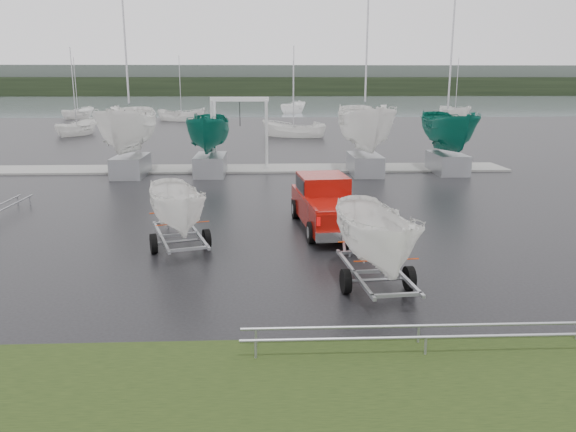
{
  "coord_description": "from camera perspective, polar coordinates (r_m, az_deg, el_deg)",
  "views": [
    {
      "loc": [
        0.98,
        -19.31,
        5.04
      ],
      "look_at": [
        1.68,
        -3.49,
        1.2
      ],
      "focal_mm": 35.0,
      "sensor_mm": 36.0,
      "label": 1
    }
  ],
  "objects": [
    {
      "name": "ground_plane",
      "position": [
        19.98,
        -5.26,
        -1.04
      ],
      "size": [
        120.0,
        120.0,
        0.0
      ],
      "primitive_type": "plane",
      "color": "black",
      "rests_on": "ground"
    },
    {
      "name": "lake",
      "position": [
        119.42,
        -3.05,
        11.19
      ],
      "size": [
        300.0,
        300.0,
        0.0
      ],
      "primitive_type": "plane",
      "color": "gray",
      "rests_on": "ground"
    },
    {
      "name": "grass_verge",
      "position": [
        9.77,
        -8.32,
        -17.57
      ],
      "size": [
        40.0,
        40.0,
        0.0
      ],
      "primitive_type": "plane",
      "color": "black",
      "rests_on": "ground"
    },
    {
      "name": "dock",
      "position": [
        32.71,
        -4.23,
        4.82
      ],
      "size": [
        30.0,
        3.0,
        0.12
      ],
      "primitive_type": "cube",
      "color": "gray",
      "rests_on": "ground"
    },
    {
      "name": "treeline",
      "position": [
        189.32,
        -2.89,
        13.0
      ],
      "size": [
        300.0,
        8.0,
        6.0
      ],
      "primitive_type": "cube",
      "color": "black",
      "rests_on": "ground"
    },
    {
      "name": "far_hill",
      "position": [
        197.31,
        -2.89,
        13.6
      ],
      "size": [
        300.0,
        6.0,
        10.0
      ],
      "primitive_type": "cube",
      "color": "#4C5651",
      "rests_on": "ground"
    },
    {
      "name": "pickup_truck",
      "position": [
        19.66,
        3.87,
        1.48
      ],
      "size": [
        2.32,
        5.41,
        1.75
      ],
      "rotation": [
        0.0,
        0.0,
        0.09
      ],
      "color": "maroon",
      "rests_on": "ground"
    },
    {
      "name": "trailer_hitched",
      "position": [
        13.54,
        9.22,
        3.03
      ],
      "size": [
        1.83,
        3.69,
        4.77
      ],
      "rotation": [
        0.0,
        0.0,
        0.09
      ],
      "color": "#979AA0",
      "rests_on": "ground"
    },
    {
      "name": "trailer_parked",
      "position": [
        17.03,
        -11.29,
        4.72
      ],
      "size": [
        2.19,
        3.79,
        4.55
      ],
      "rotation": [
        0.0,
        0.0,
        0.3
      ],
      "color": "#979AA0",
      "rests_on": "ground"
    },
    {
      "name": "boat_hoist",
      "position": [
        32.42,
        -4.9,
        9.39
      ],
      "size": [
        3.3,
        2.18,
        4.12
      ],
      "color": "silver",
      "rests_on": "ground"
    },
    {
      "name": "keelboat_0",
      "position": [
        31.15,
        -16.11,
        11.66
      ],
      "size": [
        2.67,
        3.2,
        10.85
      ],
      "color": "#979AA0",
      "rests_on": "ground"
    },
    {
      "name": "keelboat_1",
      "position": [
        30.68,
        -8.05,
        10.6
      ],
      "size": [
        2.22,
        3.2,
        6.99
      ],
      "color": "#979AA0",
      "rests_on": "ground"
    },
    {
      "name": "keelboat_2",
      "position": [
        30.82,
        8.03,
        12.22
      ],
      "size": [
        2.73,
        3.2,
        10.91
      ],
      "color": "#979AA0",
      "rests_on": "ground"
    },
    {
      "name": "keelboat_3",
      "position": [
        32.3,
        16.23,
        10.7
      ],
      "size": [
        2.33,
        3.2,
        10.49
      ],
      "color": "#979AA0",
      "rests_on": "ground"
    },
    {
      "name": "mast_rack_2",
      "position": [
        11.28,
        13.5,
        -11.33
      ],
      "size": [
        7.0,
        0.56,
        0.06
      ],
      "color": "#979AA0",
      "rests_on": "ground"
    },
    {
      "name": "moored_boat_0",
      "position": [
        57.15,
        -20.6,
        7.72
      ],
      "size": [
        2.76,
        2.81,
        11.0
      ],
      "rotation": [
        0.0,
        0.0,
        2.89
      ],
      "color": "white",
      "rests_on": "ground"
    },
    {
      "name": "moored_boat_1",
      "position": [
        73.5,
        -10.75,
        9.47
      ],
      "size": [
        3.33,
        3.3,
        11.36
      ],
      "rotation": [
        0.0,
        0.0,
        1.2
      ],
      "color": "white",
      "rests_on": "ground"
    },
    {
      "name": "moored_boat_2",
      "position": [
        51.58,
        0.57,
        8.03
      ],
      "size": [
        3.02,
        2.98,
        11.04
      ],
      "rotation": [
        0.0,
        0.0,
        4.34
      ],
      "color": "white",
      "rests_on": "ground"
    },
    {
      "name": "moored_boat_3",
      "position": [
        81.32,
        16.57,
        9.53
      ],
      "size": [
        3.02,
        3.09,
        11.58
      ],
      "rotation": [
        0.0,
        0.0,
        0.13
      ],
      "color": "white",
      "rests_on": "ground"
    },
    {
      "name": "moored_boat_4",
      "position": [
        81.99,
        -20.51,
        9.27
      ],
      "size": [
        2.94,
        2.98,
        11.08
      ],
      "rotation": [
        0.0,
        0.0,
        2.83
      ],
      "color": "white",
      "rests_on": "ground"
    },
    {
      "name": "moored_boat_5",
      "position": [
        89.97,
        0.5,
        10.42
      ],
      "size": [
        3.68,
        3.72,
        11.68
      ],
      "rotation": [
        0.0,
        0.0,
        2.72
      ],
      "color": "white",
      "rests_on": "ground"
    }
  ]
}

